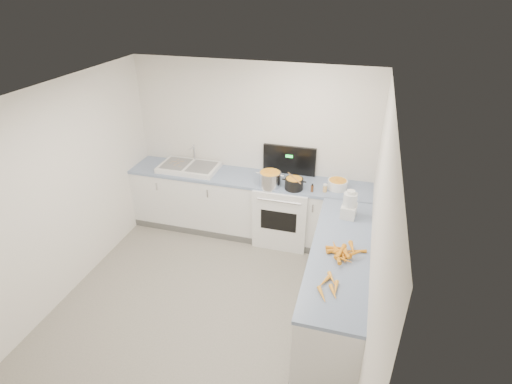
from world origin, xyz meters
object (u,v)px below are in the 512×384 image
(sink, at_px, (189,167))
(black_pot, at_px, (294,184))
(mixing_bowl, at_px, (337,184))
(spice_jar, at_px, (325,189))
(food_processor, at_px, (349,206))
(steel_pot, at_px, (270,180))
(extract_bottle, at_px, (312,189))
(stove, at_px, (283,211))

(sink, relative_size, black_pot, 3.52)
(black_pot, distance_m, mixing_bowl, 0.59)
(sink, bearing_deg, spice_jar, -4.18)
(mixing_bowl, bearing_deg, black_pot, -163.01)
(black_pot, height_order, food_processor, food_processor)
(sink, relative_size, mixing_bowl, 3.23)
(steel_pot, bearing_deg, mixing_bowl, 10.36)
(spice_jar, bearing_deg, food_processor, -57.80)
(spice_jar, bearing_deg, black_pot, -175.15)
(steel_pot, xyz_separation_m, extract_bottle, (0.58, -0.02, -0.04))
(sink, relative_size, extract_bottle, 9.08)
(steel_pot, xyz_separation_m, food_processor, (1.09, -0.52, 0.06))
(black_pot, height_order, spice_jar, black_pot)
(extract_bottle, relative_size, food_processor, 0.27)
(steel_pot, height_order, extract_bottle, steel_pot)
(steel_pot, bearing_deg, spice_jar, 2.09)
(black_pot, relative_size, mixing_bowl, 0.92)
(extract_bottle, bearing_deg, food_processor, -44.36)
(black_pot, relative_size, extract_bottle, 2.58)
(stove, distance_m, sink, 1.54)
(black_pot, xyz_separation_m, food_processor, (0.76, -0.51, 0.08))
(sink, xyz_separation_m, extract_bottle, (1.86, -0.20, 0.01))
(sink, distance_m, black_pot, 1.62)
(sink, xyz_separation_m, food_processor, (2.37, -0.69, 0.11))
(food_processor, bearing_deg, extract_bottle, 135.64)
(sink, distance_m, extract_bottle, 1.87)
(sink, height_order, black_pot, sink)
(black_pot, xyz_separation_m, extract_bottle, (0.25, -0.01, -0.02))
(stove, distance_m, black_pot, 0.58)
(mixing_bowl, relative_size, spice_jar, 2.85)
(food_processor, bearing_deg, black_pot, 145.99)
(stove, bearing_deg, food_processor, -36.44)
(mixing_bowl, bearing_deg, food_processor, -74.00)
(black_pot, bearing_deg, food_processor, -34.01)
(black_pot, bearing_deg, stove, 134.01)
(stove, relative_size, food_processor, 3.90)
(sink, xyz_separation_m, steel_pot, (1.28, -0.18, 0.05))
(mixing_bowl, bearing_deg, stove, -179.68)
(black_pot, height_order, mixing_bowl, black_pot)
(mixing_bowl, relative_size, extract_bottle, 2.81)
(spice_jar, relative_size, food_processor, 0.27)
(stove, bearing_deg, steel_pot, -137.10)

